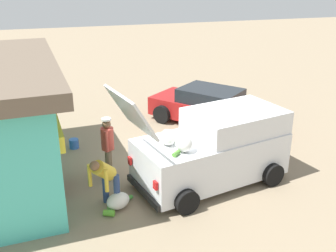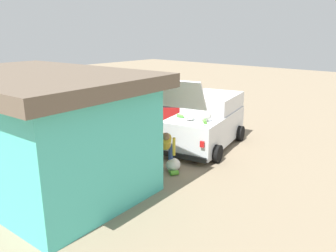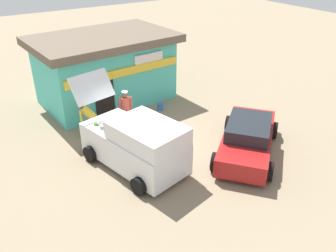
{
  "view_description": "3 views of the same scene",
  "coord_description": "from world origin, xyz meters",
  "px_view_note": "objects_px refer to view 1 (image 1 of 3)",
  "views": [
    {
      "loc": [
        -9.67,
        3.24,
        5.34
      ],
      "look_at": [
        0.8,
        0.17,
        0.97
      ],
      "focal_mm": 42.47,
      "sensor_mm": 36.0,
      "label": 1
    },
    {
      "loc": [
        -7.93,
        9.6,
        4.22
      ],
      "look_at": [
        -0.29,
        0.87,
        0.95
      ],
      "focal_mm": 35.83,
      "sensor_mm": 36.0,
      "label": 2
    },
    {
      "loc": [
        -5.65,
        -9.87,
        7.25
      ],
      "look_at": [
        0.74,
        0.04,
        0.83
      ],
      "focal_mm": 37.58,
      "sensor_mm": 36.0,
      "label": 3
    }
  ],
  "objects_px": {
    "delivery_van": "(215,148)",
    "customer_bending": "(105,176)",
    "parked_sedan": "(210,107)",
    "paint_bucket": "(74,144)",
    "unloaded_banana_pile": "(118,202)",
    "vendor_standing": "(108,144)"
  },
  "relations": [
    {
      "from": "delivery_van",
      "to": "parked_sedan",
      "type": "relative_size",
      "value": 1.07
    },
    {
      "from": "delivery_van",
      "to": "unloaded_banana_pile",
      "type": "bearing_deg",
      "value": 102.99
    },
    {
      "from": "parked_sedan",
      "to": "paint_bucket",
      "type": "bearing_deg",
      "value": 98.9
    },
    {
      "from": "delivery_van",
      "to": "vendor_standing",
      "type": "height_order",
      "value": "delivery_van"
    },
    {
      "from": "parked_sedan",
      "to": "unloaded_banana_pile",
      "type": "distance_m",
      "value": 6.16
    },
    {
      "from": "vendor_standing",
      "to": "customer_bending",
      "type": "relative_size",
      "value": 1.24
    },
    {
      "from": "customer_bending",
      "to": "paint_bucket",
      "type": "bearing_deg",
      "value": 7.95
    },
    {
      "from": "customer_bending",
      "to": "unloaded_banana_pile",
      "type": "xyz_separation_m",
      "value": [
        -0.1,
        -0.25,
        -0.67
      ]
    },
    {
      "from": "unloaded_banana_pile",
      "to": "paint_bucket",
      "type": "bearing_deg",
      "value": 11.48
    },
    {
      "from": "delivery_van",
      "to": "parked_sedan",
      "type": "xyz_separation_m",
      "value": [
        3.9,
        -1.44,
        -0.31
      ]
    },
    {
      "from": "paint_bucket",
      "to": "parked_sedan",
      "type": "bearing_deg",
      "value": -81.1
    },
    {
      "from": "delivery_van",
      "to": "vendor_standing",
      "type": "bearing_deg",
      "value": 70.45
    },
    {
      "from": "delivery_van",
      "to": "customer_bending",
      "type": "xyz_separation_m",
      "value": [
        -0.53,
        2.96,
        -0.09
      ]
    },
    {
      "from": "parked_sedan",
      "to": "customer_bending",
      "type": "distance_m",
      "value": 6.25
    },
    {
      "from": "customer_bending",
      "to": "paint_bucket",
      "type": "xyz_separation_m",
      "value": [
        3.66,
        0.51,
        -0.7
      ]
    },
    {
      "from": "delivery_van",
      "to": "paint_bucket",
      "type": "xyz_separation_m",
      "value": [
        3.13,
        3.47,
        -0.79
      ]
    },
    {
      "from": "parked_sedan",
      "to": "unloaded_banana_pile",
      "type": "bearing_deg",
      "value": 137.46
    },
    {
      "from": "delivery_van",
      "to": "paint_bucket",
      "type": "bearing_deg",
      "value": 47.99
    },
    {
      "from": "delivery_van",
      "to": "paint_bucket",
      "type": "relative_size",
      "value": 15.77
    },
    {
      "from": "delivery_van",
      "to": "customer_bending",
      "type": "distance_m",
      "value": 3.01
    },
    {
      "from": "vendor_standing",
      "to": "customer_bending",
      "type": "distance_m",
      "value": 1.51
    },
    {
      "from": "customer_bending",
      "to": "paint_bucket",
      "type": "distance_m",
      "value": 3.76
    }
  ]
}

